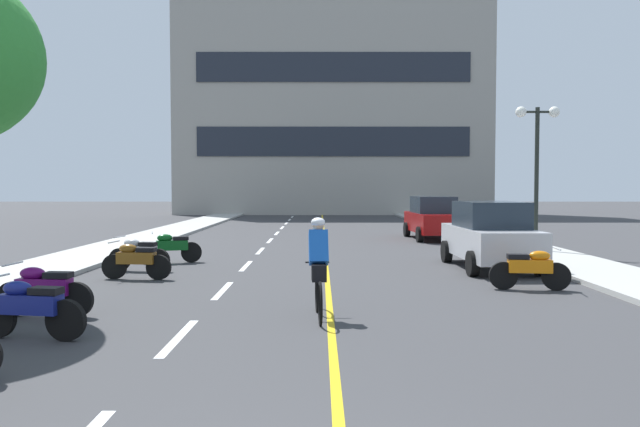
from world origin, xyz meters
name	(u,v)px	position (x,y,z in m)	size (l,w,h in m)	color
ground_plane	(318,243)	(0.00, 21.00, 0.00)	(140.00, 140.00, 0.00)	#38383A
curb_left	(157,235)	(-7.20, 24.00, 0.06)	(2.40, 72.00, 0.12)	#A8A8A3
curb_right	(479,235)	(7.20, 24.00, 0.06)	(2.40, 72.00, 0.12)	#A8A8A3
lane_dash_1	(178,337)	(-2.00, 6.00, 0.00)	(0.14, 2.20, 0.01)	silver
lane_dash_2	(222,290)	(-2.00, 10.00, 0.00)	(0.14, 2.20, 0.01)	silver
lane_dash_3	(245,266)	(-2.00, 14.00, 0.00)	(0.14, 2.20, 0.01)	silver
lane_dash_4	(260,251)	(-2.00, 18.00, 0.00)	(0.14, 2.20, 0.01)	silver
lane_dash_5	(269,241)	(-2.00, 22.00, 0.00)	(0.14, 2.20, 0.01)	silver
lane_dash_6	(276,233)	(-2.00, 26.00, 0.00)	(0.14, 2.20, 0.01)	silver
lane_dash_7	(282,228)	(-2.00, 30.00, 0.00)	(0.14, 2.20, 0.01)	silver
lane_dash_8	(286,223)	(-2.00, 34.00, 0.00)	(0.14, 2.20, 0.01)	silver
lane_dash_9	(289,220)	(-2.00, 38.00, 0.00)	(0.14, 2.20, 0.01)	silver
lane_dash_10	(292,217)	(-2.00, 42.00, 0.00)	(0.14, 2.20, 0.01)	silver
lane_dash_11	(294,215)	(-2.00, 46.00, 0.00)	(0.14, 2.20, 0.01)	silver
centre_line_yellow	(323,237)	(0.25, 24.00, 0.00)	(0.12, 66.00, 0.01)	gold
office_building	(332,98)	(1.13, 48.02, 9.75)	(25.78, 6.15, 19.51)	#9E998E
street_lamp_mid	(536,144)	(7.27, 17.21, 3.64)	(1.46, 0.36, 4.76)	black
parked_car_near	(489,235)	(4.68, 13.46, 0.92)	(1.99, 4.23, 1.82)	black
parked_car_mid	(432,218)	(4.88, 22.70, 0.92)	(2.06, 4.26, 1.82)	black
motorcycle_2	(29,307)	(-4.12, 5.87, 0.47)	(1.69, 0.60, 0.92)	black
motorcycle_3	(43,289)	(-4.62, 7.40, 0.47)	(1.70, 0.60, 0.92)	black
motorcycle_4	(530,268)	(4.59, 10.06, 0.47)	(1.70, 0.60, 0.92)	black
motorcycle_5	(135,260)	(-4.33, 11.53, 0.47)	(1.70, 0.60, 0.92)	black
motorcycle_6	(138,253)	(-4.69, 12.96, 0.47)	(1.69, 0.61, 0.92)	black
motorcycle_7	(171,247)	(-4.24, 14.64, 0.47)	(1.66, 0.73, 0.92)	black
cyclist_rider	(318,266)	(0.05, 7.32, 0.89)	(0.42, 1.77, 1.71)	black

